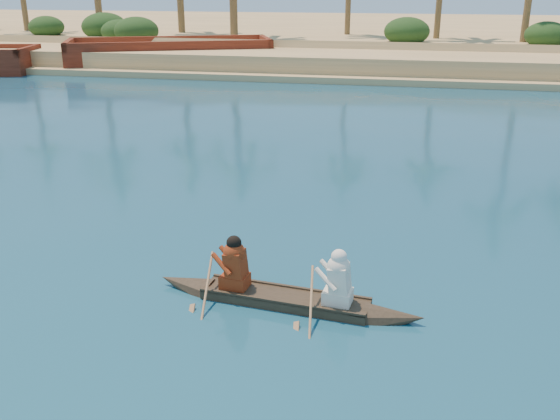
# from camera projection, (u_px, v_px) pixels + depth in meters

# --- Properties ---
(sandy_embankment) EXTENTS (150.00, 51.00, 1.50)m
(sandy_embankment) POSITION_uv_depth(u_px,v_px,m) (303.00, 35.00, 58.09)
(sandy_embankment) COLOR #D6B379
(sandy_embankment) RESTS_ON ground
(shrub_cluster) EXTENTS (100.00, 6.00, 2.40)m
(shrub_cluster) POSITION_uv_depth(u_px,v_px,m) (267.00, 44.00, 43.72)
(shrub_cluster) COLOR #173312
(shrub_cluster) RESTS_ON ground
(canoe) EXTENTS (4.97, 1.23, 1.36)m
(canoe) POSITION_uv_depth(u_px,v_px,m) (285.00, 290.00, 11.06)
(canoe) COLOR #3D3021
(canoe) RESTS_ON ground
(barge_mid) EXTENTS (13.64, 8.87, 2.16)m
(barge_mid) POSITION_uv_depth(u_px,v_px,m) (170.00, 56.00, 40.75)
(barge_mid) COLOR maroon
(barge_mid) RESTS_ON ground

